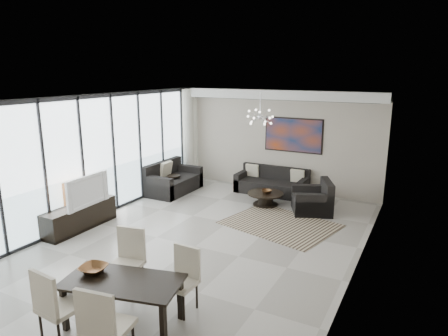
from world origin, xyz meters
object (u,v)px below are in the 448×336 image
Objects in this scene: sofa_main at (272,185)px; dining_table at (123,286)px; coffee_table at (265,198)px; tv_console at (79,217)px; television at (84,190)px.

sofa_main is 1.16× the size of dining_table.
dining_table is (0.17, -5.61, 0.39)m from coffee_table.
sofa_main is 1.13× the size of tv_console.
sofa_main is 1.71× the size of television.
coffee_table is at bearing -77.84° from sofa_main.
coffee_table is 4.57m from tv_console.
tv_console is 1.51× the size of television.
tv_console is (-2.82, -4.46, 0.03)m from sofa_main.
television is 3.81m from dining_table.
television is at bearing 14.77° from tv_console.
dining_table reaches higher than tv_console.
dining_table is at bearing -86.55° from sofa_main.
coffee_table is 0.79× the size of television.
coffee_table is at bearing 91.78° from dining_table.
television reaches higher than dining_table.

